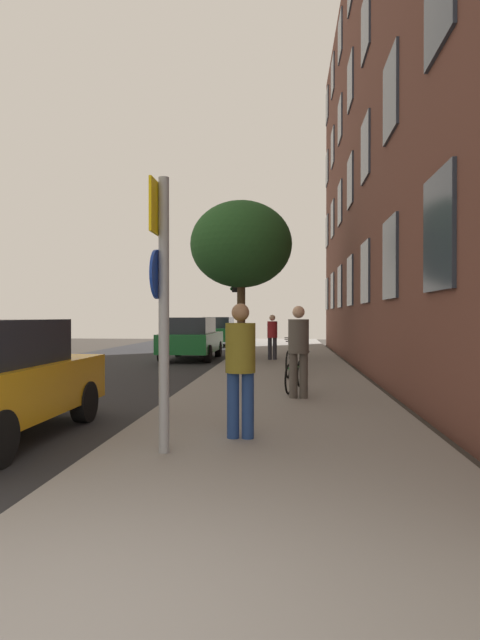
{
  "coord_description": "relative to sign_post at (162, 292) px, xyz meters",
  "views": [
    {
      "loc": [
        1.24,
        -2.22,
        1.67
      ],
      "look_at": [
        0.11,
        10.24,
        1.58
      ],
      "focal_mm": 29.35,
      "sensor_mm": 36.0,
      "label": 1
    }
  ],
  "objects": [
    {
      "name": "building_facade",
      "position": [
        3.88,
        10.88,
        5.49
      ],
      "size": [
        0.56,
        27.0,
        14.86
      ],
      "color": "brown",
      "rests_on": "ground"
    },
    {
      "name": "pedestrian_2",
      "position": [
        0.89,
        12.93,
        -0.92
      ],
      "size": [
        0.5,
        0.5,
        1.61
      ],
      "color": "#26262D",
      "rests_on": "sidewalk"
    },
    {
      "name": "bicycle_3",
      "position": [
        1.56,
        11.95,
        -1.48
      ],
      "size": [
        0.42,
        1.61,
        0.92
      ],
      "color": "black",
      "rests_on": "sidewalk"
    },
    {
      "name": "bicycle_1",
      "position": [
        1.51,
        7.72,
        -1.45
      ],
      "size": [
        0.43,
        1.7,
        0.99
      ],
      "color": "black",
      "rests_on": "sidewalk"
    },
    {
      "name": "car_2",
      "position": [
        -2.39,
        23.25,
        -1.11
      ],
      "size": [
        1.76,
        4.51,
        1.62
      ],
      "color": "#19662D",
      "rests_on": "road_asphalt"
    },
    {
      "name": "road_asphalt",
      "position": [
        -4.32,
        11.38,
        -1.95
      ],
      "size": [
        7.0,
        38.0,
        0.01
      ],
      "primitive_type": "cube",
      "color": "#232326",
      "rests_on": "ground"
    },
    {
      "name": "sign_post",
      "position": [
        0.0,
        0.0,
        0.0
      ],
      "size": [
        0.16,
        0.6,
        3.13
      ],
      "color": "gray",
      "rests_on": "sidewalk"
    },
    {
      "name": "sidewalk",
      "position": [
        1.28,
        11.38,
        -1.89
      ],
      "size": [
        4.2,
        38.0,
        0.12
      ],
      "primitive_type": "cube",
      "color": "gray",
      "rests_on": "ground"
    },
    {
      "name": "bicycle_0",
      "position": [
        1.58,
        5.08,
        -1.49
      ],
      "size": [
        0.55,
        1.65,
        0.89
      ],
      "color": "black",
      "rests_on": "sidewalk"
    },
    {
      "name": "pedestrian_1",
      "position": [
        1.64,
        4.12,
        -0.83
      ],
      "size": [
        0.53,
        0.53,
        1.75
      ],
      "color": "#4C4742",
      "rests_on": "sidewalk"
    },
    {
      "name": "ground_plane",
      "position": [
        -2.22,
        11.38,
        -1.95
      ],
      "size": [
        41.8,
        41.8,
        0.0
      ],
      "primitive_type": "plane",
      "color": "#332D28"
    },
    {
      "name": "pedestrian_0",
      "position": [
        0.83,
        0.78,
        -0.85
      ],
      "size": [
        0.39,
        0.39,
        1.72
      ],
      "color": "navy",
      "rests_on": "sidewalk"
    },
    {
      "name": "car_1",
      "position": [
        -2.26,
        14.05,
        -1.11
      ],
      "size": [
        1.9,
        4.45,
        1.62
      ],
      "color": "#19662D",
      "rests_on": "road_asphalt"
    },
    {
      "name": "bicycle_2",
      "position": [
        1.59,
        9.44,
        -1.45
      ],
      "size": [
        0.42,
        1.66,
        0.97
      ],
      "color": "black",
      "rests_on": "sidewalk"
    },
    {
      "name": "traffic_light",
      "position": [
        -0.61,
        15.02,
        0.48
      ],
      "size": [
        0.43,
        0.24,
        3.37
      ],
      "color": "black",
      "rests_on": "sidewalk"
    },
    {
      "name": "tree_near",
      "position": [
        -0.26,
        13.19,
        2.33
      ],
      "size": [
        3.71,
        3.71,
        5.76
      ],
      "color": "#4C3823",
      "rests_on": "sidewalk"
    }
  ]
}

